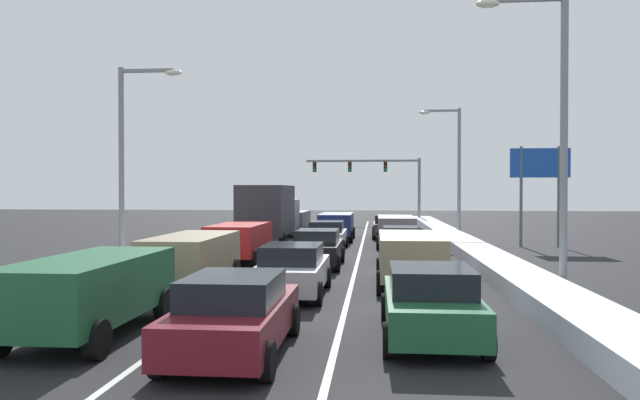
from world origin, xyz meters
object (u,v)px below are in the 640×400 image
object	(u,v)px
street_lamp_left_mid	(130,147)
sedan_black_center_lane_third	(318,248)
sedan_green_right_lane_nearest	(430,302)
sedan_white_center_lane_fourth	(327,235)
suv_charcoal_left_lane_fifth	(292,221)
suv_tan_right_lane_second	(410,255)
street_lamp_right_near	(552,117)
suv_red_left_lane_third	(240,239)
sedan_maroon_center_lane_nearest	(235,314)
sedan_silver_center_lane_second	(293,270)
traffic_light_gantry	(379,173)
sedan_charcoal_right_lane_fifth	(388,226)
suv_navy_center_lane_fifth	(336,224)
box_truck_left_lane_fourth	(269,212)
sedan_red_right_lane_third	(402,243)
suv_tan_left_lane_second	(192,256)
street_lamp_right_mid	(454,161)
roadside_sign_right	(540,174)
suv_green_left_lane_nearest	(91,288)
suv_gray_right_lane_fourth	(396,228)

from	to	relation	value
street_lamp_left_mid	sedan_black_center_lane_third	bearing A→B (deg)	3.42
sedan_green_right_lane_nearest	sedan_white_center_lane_fourth	distance (m)	18.69
sedan_white_center_lane_fourth	suv_charcoal_left_lane_fifth	xyz separation A→B (m)	(-3.19, 9.77, 0.25)
suv_tan_right_lane_second	street_lamp_right_near	distance (m)	5.97
suv_charcoal_left_lane_fifth	suv_red_left_lane_third	bearing A→B (deg)	-90.22
suv_tan_right_lane_second	sedan_maroon_center_lane_nearest	world-z (taller)	suv_tan_right_lane_second
sedan_silver_center_lane_second	traffic_light_gantry	size ratio (longest dim) A/B	0.41
sedan_charcoal_right_lane_fifth	sedan_silver_center_lane_second	size ratio (longest dim) A/B	1.00
sedan_green_right_lane_nearest	suv_navy_center_lane_fifth	xyz separation A→B (m)	(-3.56, 24.44, 0.25)
box_truck_left_lane_fourth	suv_navy_center_lane_fifth	bearing A→B (deg)	54.93
sedan_green_right_lane_nearest	sedan_red_right_lane_third	xyz separation A→B (m)	(0.02, 13.90, 0.00)
sedan_charcoal_right_lane_fifth	suv_tan_left_lane_second	world-z (taller)	suv_tan_left_lane_second
sedan_silver_center_lane_second	suv_tan_left_lane_second	distance (m)	3.52
sedan_silver_center_lane_second	suv_tan_left_lane_second	size ratio (longest dim) A/B	0.92
suv_red_left_lane_third	street_lamp_right_mid	distance (m)	18.16
street_lamp_right_mid	suv_red_left_lane_third	bearing A→B (deg)	-127.28
sedan_maroon_center_lane_nearest	street_lamp_right_near	xyz separation A→B (m)	(7.77, 7.14, 4.48)
sedan_maroon_center_lane_nearest	street_lamp_right_mid	distance (m)	29.42
suv_navy_center_lane_fifth	suv_charcoal_left_lane_fifth	xyz separation A→B (m)	(-3.26, 3.66, 0.00)
sedan_charcoal_right_lane_fifth	sedan_maroon_center_lane_nearest	world-z (taller)	same
street_lamp_left_mid	roadside_sign_right	xyz separation A→B (m)	(18.93, 10.01, -0.84)
suv_tan_right_lane_second	street_lamp_right_near	xyz separation A→B (m)	(4.04, -1.19, 4.23)
sedan_black_center_lane_third	sedan_white_center_lane_fourth	distance (m)	6.80
suv_navy_center_lane_fifth	roadside_sign_right	bearing A→B (deg)	-16.47
sedan_green_right_lane_nearest	sedan_silver_center_lane_second	xyz separation A→B (m)	(-3.55, 4.81, 0.00)
sedan_white_center_lane_fourth	sedan_black_center_lane_third	bearing A→B (deg)	-88.63
suv_navy_center_lane_fifth	suv_tan_left_lane_second	world-z (taller)	same
sedan_charcoal_right_lane_fifth	roadside_sign_right	distance (m)	10.45
box_truck_left_lane_fourth	suv_green_left_lane_nearest	bearing A→B (deg)	-90.59
sedan_green_right_lane_nearest	sedan_charcoal_right_lane_fifth	size ratio (longest dim) A/B	1.00
sedan_green_right_lane_nearest	sedan_silver_center_lane_second	distance (m)	5.98
sedan_charcoal_right_lane_fifth	suv_green_left_lane_nearest	xyz separation A→B (m)	(-6.76, -27.22, 0.25)
suv_gray_right_lane_fourth	sedan_silver_center_lane_second	world-z (taller)	suv_gray_right_lane_fourth
sedan_white_center_lane_fourth	suv_tan_left_lane_second	size ratio (longest dim) A/B	0.92
sedan_maroon_center_lane_nearest	suv_red_left_lane_third	xyz separation A→B (m)	(-3.12, 14.01, 0.25)
street_lamp_right_mid	traffic_light_gantry	bearing A→B (deg)	104.35
box_truck_left_lane_fourth	roadside_sign_right	bearing A→B (deg)	5.51
suv_charcoal_left_lane_fifth	street_lamp_right_mid	xyz separation A→B (m)	(10.67, -1.55, 3.98)
sedan_green_right_lane_nearest	sedan_red_right_lane_third	world-z (taller)	same
sedan_black_center_lane_third	box_truck_left_lane_fourth	world-z (taller)	box_truck_left_lane_fourth
sedan_silver_center_lane_second	street_lamp_left_mid	size ratio (longest dim) A/B	0.56
sedan_green_right_lane_nearest	sedan_maroon_center_lane_nearest	world-z (taller)	same
sedan_charcoal_right_lane_fifth	suv_red_left_lane_third	bearing A→B (deg)	-114.51
sedan_silver_center_lane_second	suv_red_left_lane_third	xyz separation A→B (m)	(-3.33, 7.65, 0.25)
suv_tan_left_lane_second	sedan_black_center_lane_third	bearing A→B (deg)	58.85
sedan_red_right_lane_third	box_truck_left_lane_fourth	bearing A→B (deg)	140.22
suv_gray_right_lane_fourth	sedan_black_center_lane_third	world-z (taller)	suv_gray_right_lane_fourth
sedan_white_center_lane_fourth	box_truck_left_lane_fourth	distance (m)	3.71
suv_tan_right_lane_second	street_lamp_right_mid	bearing A→B (deg)	78.90
suv_tan_right_lane_second	sedan_black_center_lane_third	bearing A→B (deg)	125.88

